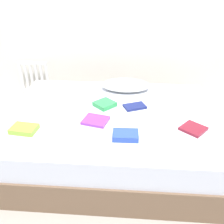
% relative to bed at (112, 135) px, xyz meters
% --- Properties ---
extents(ground_plane, '(8.00, 8.00, 0.00)m').
position_rel_bed_xyz_m(ground_plane, '(0.00, 0.00, -0.25)').
color(ground_plane, '#9E998E').
extents(bed, '(2.00, 1.50, 0.50)m').
position_rel_bed_xyz_m(bed, '(0.00, 0.00, 0.00)').
color(bed, brown).
rests_on(bed, ground).
extents(radiator, '(0.41, 0.04, 0.46)m').
position_rel_bed_xyz_m(radiator, '(-1.19, 1.20, 0.10)').
color(radiator, white).
rests_on(radiator, ground).
extents(pillow, '(0.53, 0.31, 0.11)m').
position_rel_bed_xyz_m(pillow, '(0.11, 0.54, 0.31)').
color(pillow, white).
rests_on(pillow, bed).
extents(textbook_maroon, '(0.26, 0.26, 0.02)m').
position_rel_bed_xyz_m(textbook_maroon, '(0.70, -0.24, 0.26)').
color(textbook_maroon, maroon).
rests_on(textbook_maroon, bed).
extents(textbook_navy, '(0.24, 0.20, 0.02)m').
position_rel_bed_xyz_m(textbook_navy, '(0.22, 0.12, 0.26)').
color(textbook_navy, navy).
rests_on(textbook_navy, bed).
extents(textbook_lime, '(0.22, 0.17, 0.04)m').
position_rel_bed_xyz_m(textbook_lime, '(-0.70, -0.36, 0.27)').
color(textbook_lime, '#8CC638').
rests_on(textbook_lime, bed).
extents(textbook_purple, '(0.25, 0.23, 0.02)m').
position_rel_bed_xyz_m(textbook_purple, '(-0.13, -0.17, 0.26)').
color(textbook_purple, purple).
rests_on(textbook_purple, bed).
extents(textbook_green, '(0.25, 0.25, 0.04)m').
position_rel_bed_xyz_m(textbook_green, '(-0.08, 0.13, 0.27)').
color(textbook_green, green).
rests_on(textbook_green, bed).
extents(textbook_blue, '(0.21, 0.15, 0.05)m').
position_rel_bed_xyz_m(textbook_blue, '(0.14, -0.39, 0.28)').
color(textbook_blue, '#2847B7').
rests_on(textbook_blue, bed).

